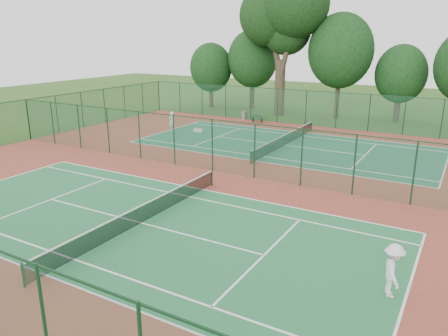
{
  "coord_description": "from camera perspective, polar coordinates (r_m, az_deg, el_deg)",
  "views": [
    {
      "loc": [
        12.95,
        -23.71,
        8.57
      ],
      "look_at": [
        1.45,
        -3.67,
        1.6
      ],
      "focal_mm": 35.0,
      "sensor_mm": 36.0,
      "label": 1
    }
  ],
  "objects": [
    {
      "name": "stray_ball_a",
      "position": [
        25.84,
        9.65,
        -2.72
      ],
      "size": [
        0.08,
        0.08,
        0.08
      ],
      "primitive_type": "sphere",
      "color": "#B4CB2F",
      "rests_on": "red_pad"
    },
    {
      "name": "court_near",
      "position": [
        21.38,
        -10.63,
        -7.11
      ],
      "size": [
        23.77,
        10.97,
        0.01
      ],
      "primitive_type": "cube",
      "color": "#216A3B",
      "rests_on": "red_pad"
    },
    {
      "name": "trash_bin",
      "position": [
        47.15,
        2.61,
        6.88
      ],
      "size": [
        0.52,
        0.52,
        0.91
      ],
      "primitive_type": "cylinder",
      "rotation": [
        0.0,
        0.0,
        0.02
      ],
      "color": "slate",
      "rests_on": "red_pad"
    },
    {
      "name": "tennis_net_far",
      "position": [
        36.08,
        8.05,
        3.77
      ],
      "size": [
        0.1,
        12.9,
        0.97
      ],
      "color": "#163D21",
      "rests_on": "ground"
    },
    {
      "name": "red_pad",
      "position": [
        28.34,
        1.14,
        -0.81
      ],
      "size": [
        40.0,
        36.0,
        0.01
      ],
      "primitive_type": "cube",
      "color": "brown",
      "rests_on": "ground"
    },
    {
      "name": "fence_north",
      "position": [
        44.2,
        12.55,
        7.53
      ],
      "size": [
        40.0,
        0.09,
        3.5
      ],
      "color": "#1B5235",
      "rests_on": "ground"
    },
    {
      "name": "stray_ball_c",
      "position": [
        27.75,
        2.14,
        -1.12
      ],
      "size": [
        0.06,
        0.06,
        0.06
      ],
      "primitive_type": "sphere",
      "color": "yellow",
      "rests_on": "red_pad"
    },
    {
      "name": "kit_bag",
      "position": [
        41.01,
        -3.38,
        4.93
      ],
      "size": [
        0.88,
        0.52,
        0.31
      ],
      "primitive_type": "cube",
      "rotation": [
        0.0,
        0.0,
        0.27
      ],
      "color": "silver",
      "rests_on": "red_pad"
    },
    {
      "name": "player_near",
      "position": [
        16.22,
        21.21,
        -12.37
      ],
      "size": [
        1.1,
        1.41,
        1.92
      ],
      "primitive_type": "imported",
      "rotation": [
        0.0,
        0.0,
        1.93
      ],
      "color": "silver",
      "rests_on": "court_near"
    },
    {
      "name": "court_far",
      "position": [
        36.2,
        8.02,
        2.95
      ],
      "size": [
        23.77,
        10.97,
        0.01
      ],
      "primitive_type": "cube",
      "color": "#1D5E40",
      "rests_on": "red_pad"
    },
    {
      "name": "fence_divider",
      "position": [
        27.86,
        1.16,
        2.64
      ],
      "size": [
        40.0,
        0.09,
        3.5
      ],
      "color": "#174625",
      "rests_on": "ground"
    },
    {
      "name": "stray_ball_b",
      "position": [
        26.12,
        6.48,
        -2.37
      ],
      "size": [
        0.07,
        0.07,
        0.07
      ],
      "primitive_type": "sphere",
      "color": "#AECB2F",
      "rests_on": "red_pad"
    },
    {
      "name": "evergreen_row",
      "position": [
        50.28,
        15.16,
        6.4
      ],
      "size": [
        39.0,
        5.0,
        12.0
      ],
      "primitive_type": null,
      "color": "black",
      "rests_on": "ground"
    },
    {
      "name": "tennis_net_near",
      "position": [
        21.18,
        -10.71,
        -5.8
      ],
      "size": [
        0.1,
        12.9,
        0.97
      ],
      "color": "#15391D",
      "rests_on": "ground"
    },
    {
      "name": "ground",
      "position": [
        28.34,
        1.14,
        -0.82
      ],
      "size": [
        120.0,
        120.0,
        0.0
      ],
      "primitive_type": "plane",
      "color": "#2D551A",
      "rests_on": "ground"
    },
    {
      "name": "player_far",
      "position": [
        41.36,
        -6.85,
        6.05
      ],
      "size": [
        0.51,
        0.72,
        1.86
      ],
      "primitive_type": "imported",
      "rotation": [
        0.0,
        0.0,
        -1.67
      ],
      "color": "silver",
      "rests_on": "court_far"
    },
    {
      "name": "fence_west",
      "position": [
        41.16,
        -24.2,
        5.8
      ],
      "size": [
        0.09,
        36.0,
        3.5
      ],
      "rotation": [
        0.0,
        0.0,
        1.57
      ],
      "color": "#17472A",
      "rests_on": "ground"
    },
    {
      "name": "bench",
      "position": [
        45.77,
        4.31,
        6.51
      ],
      "size": [
        1.38,
        0.55,
        0.82
      ],
      "rotation": [
        0.0,
        0.0,
        -0.12
      ],
      "color": "#12351D",
      "rests_on": "red_pad"
    },
    {
      "name": "big_tree",
      "position": [
        49.69,
        7.85,
        19.26
      ],
      "size": [
        9.96,
        7.29,
        15.3
      ],
      "color": "#35281D",
      "rests_on": "ground"
    }
  ]
}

